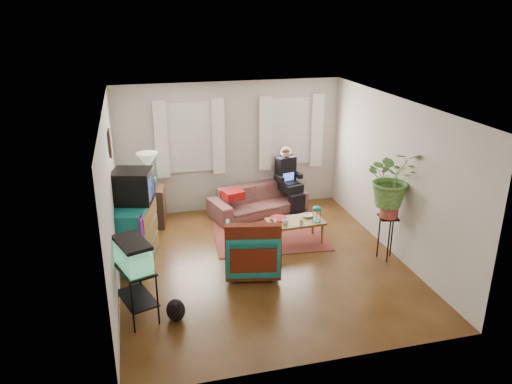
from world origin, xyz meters
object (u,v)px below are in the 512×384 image
object	(u,v)px
coffee_table	(295,231)
plant_stand	(386,238)
side_table	(151,207)
armchair	(252,247)
dresser	(134,232)
sofa	(258,196)
aquarium_stand	(137,293)

from	to	relation	value
coffee_table	plant_stand	xyz separation A→B (m)	(1.25, -0.96, 0.17)
side_table	armchair	xyz separation A→B (m)	(1.44, -2.18, 0.04)
dresser	sofa	bearing A→B (deg)	44.26
sofa	dresser	xyz separation A→B (m)	(-2.45, -1.41, 0.12)
aquarium_stand	side_table	bearing A→B (deg)	64.11
aquarium_stand	plant_stand	distance (m)	4.09
side_table	coffee_table	world-z (taller)	side_table
sofa	plant_stand	size ratio (longest dim) A/B	2.59
aquarium_stand	plant_stand	bearing A→B (deg)	-9.22
dresser	armchair	world-z (taller)	dresser
armchair	sofa	bearing A→B (deg)	-95.17
side_table	aquarium_stand	distance (m)	3.04
sofa	side_table	bearing A→B (deg)	166.84
dresser	coffee_table	size ratio (longest dim) A/B	1.12
aquarium_stand	sofa	bearing A→B (deg)	32.18
aquarium_stand	coffee_table	world-z (taller)	aquarium_stand
side_table	coffee_table	xyz separation A→B (m)	(2.43, -1.34, -0.17)
armchair	aquarium_stand	bearing A→B (deg)	36.85
sofa	plant_stand	distance (m)	2.85
sofa	aquarium_stand	distance (m)	3.95
aquarium_stand	coffee_table	size ratio (longest dim) A/B	0.77
coffee_table	aquarium_stand	bearing A→B (deg)	-151.41
plant_stand	coffee_table	bearing A→B (deg)	142.38
aquarium_stand	coffee_table	bearing A→B (deg)	11.87
aquarium_stand	coffee_table	distance (m)	3.25
armchair	coffee_table	xyz separation A→B (m)	(0.99, 0.83, -0.21)
plant_stand	side_table	bearing A→B (deg)	147.89
aquarium_stand	plant_stand	world-z (taller)	aquarium_stand
side_table	armchair	distance (m)	2.61
side_table	dresser	xyz separation A→B (m)	(-0.34, -1.34, 0.12)
side_table	aquarium_stand	world-z (taller)	side_table
side_table	aquarium_stand	xyz separation A→B (m)	(-0.35, -3.02, -0.00)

